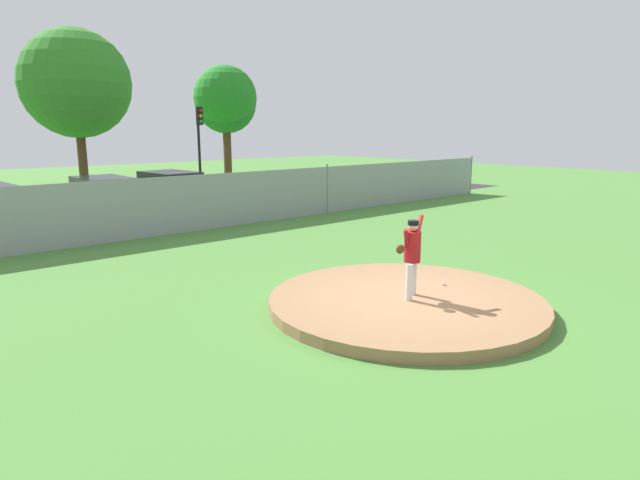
# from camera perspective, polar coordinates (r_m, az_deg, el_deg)

# --- Properties ---
(ground_plane) EXTENTS (80.00, 80.00, 0.00)m
(ground_plane) POSITION_cam_1_polar(r_m,az_deg,el_deg) (15.22, -8.61, -1.55)
(ground_plane) COLOR #4C8438
(asphalt_strip) EXTENTS (44.00, 7.00, 0.01)m
(asphalt_strip) POSITION_cam_1_polar(r_m,az_deg,el_deg) (22.72, -20.35, 2.24)
(asphalt_strip) COLOR #2B2B2D
(asphalt_strip) RESTS_ON ground_plane
(pitchers_mound) EXTENTS (5.38, 5.38, 0.21)m
(pitchers_mound) POSITION_cam_1_polar(r_m,az_deg,el_deg) (10.81, 9.04, -6.49)
(pitchers_mound) COLOR #99704C
(pitchers_mound) RESTS_ON ground_plane
(pitcher_youth) EXTENTS (0.81, 0.32, 1.60)m
(pitcher_youth) POSITION_cam_1_polar(r_m,az_deg,el_deg) (10.53, 9.67, -1.13)
(pitcher_youth) COLOR silver
(pitcher_youth) RESTS_ON pitchers_mound
(baseball) EXTENTS (0.07, 0.07, 0.07)m
(baseball) POSITION_cam_1_polar(r_m,az_deg,el_deg) (11.71, 12.91, -4.48)
(baseball) COLOR white
(baseball) RESTS_ON pitchers_mound
(chainlink_fence) EXTENTS (34.83, 0.07, 2.01)m
(chainlink_fence) POSITION_cam_1_polar(r_m,az_deg,el_deg) (18.49, -15.47, 3.52)
(chainlink_fence) COLOR gray
(chainlink_fence) RESTS_ON ground_plane
(parked_car_slate) EXTENTS (1.91, 4.66, 1.66)m
(parked_car_slate) POSITION_cam_1_polar(r_m,az_deg,el_deg) (21.99, -21.81, 3.94)
(parked_car_slate) COLOR slate
(parked_car_slate) RESTS_ON ground_plane
(parked_car_red) EXTENTS (2.16, 4.70, 1.67)m
(parked_car_red) POSITION_cam_1_polar(r_m,az_deg,el_deg) (23.75, -15.46, 4.88)
(parked_car_red) COLOR #A81919
(parked_car_red) RESTS_ON ground_plane
(traffic_light_far) EXTENTS (0.28, 0.46, 4.52)m
(traffic_light_far) POSITION_cam_1_polar(r_m,az_deg,el_deg) (28.96, -12.59, 10.74)
(traffic_light_far) COLOR black
(traffic_light_far) RESTS_ON ground_plane
(tree_broad_right) EXTENTS (5.15, 5.15, 8.12)m
(tree_broad_right) POSITION_cam_1_polar(r_m,az_deg,el_deg) (29.29, -24.34, 14.76)
(tree_broad_right) COLOR #4C331E
(tree_broad_right) RESTS_ON ground_plane
(tree_bushy_near) EXTENTS (4.07, 4.07, 7.44)m
(tree_bushy_near) POSITION_cam_1_polar(r_m,az_deg,el_deg) (36.58, -9.95, 14.54)
(tree_bushy_near) COLOR #4C331E
(tree_bushy_near) RESTS_ON ground_plane
(tree_leaning_west) EXTENTS (3.94, 3.94, 7.05)m
(tree_leaning_west) POSITION_cam_1_polar(r_m,az_deg,el_deg) (36.79, -9.90, 13.99)
(tree_leaning_west) COLOR #4C331E
(tree_leaning_west) RESTS_ON ground_plane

